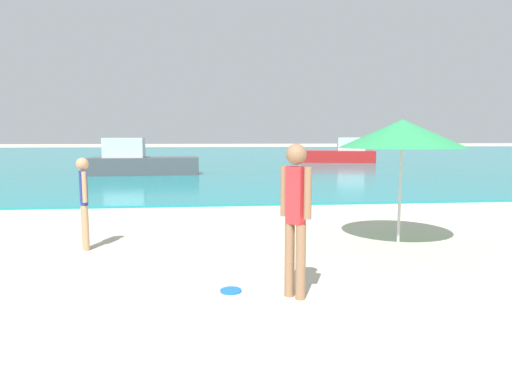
{
  "coord_description": "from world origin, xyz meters",
  "views": [
    {
      "loc": [
        -0.75,
        -1.78,
        1.85
      ],
      "look_at": [
        0.07,
        6.01,
        0.88
      ],
      "focal_mm": 32.02,
      "sensor_mm": 36.0,
      "label": 1
    }
  ],
  "objects_px": {
    "person_standing": "(296,212)",
    "boat_near": "(140,162)",
    "frisbee": "(231,291)",
    "beach_umbrella": "(402,134)",
    "boat_far": "(340,154)",
    "person_distant": "(84,198)"
  },
  "relations": [
    {
      "from": "frisbee",
      "to": "person_distant",
      "type": "distance_m",
      "value": 3.31
    },
    {
      "from": "person_standing",
      "to": "frisbee",
      "type": "xyz_separation_m",
      "value": [
        -0.72,
        0.27,
        -0.99
      ]
    },
    {
      "from": "boat_near",
      "to": "person_distant",
      "type": "bearing_deg",
      "value": -86.13
    },
    {
      "from": "person_standing",
      "to": "boat_far",
      "type": "height_order",
      "value": "person_standing"
    },
    {
      "from": "person_standing",
      "to": "boat_near",
      "type": "distance_m",
      "value": 16.97
    },
    {
      "from": "beach_umbrella",
      "to": "frisbee",
      "type": "bearing_deg",
      "value": -143.98
    },
    {
      "from": "person_distant",
      "to": "boat_far",
      "type": "bearing_deg",
      "value": -47.43
    },
    {
      "from": "boat_near",
      "to": "boat_far",
      "type": "relative_size",
      "value": 0.97
    },
    {
      "from": "frisbee",
      "to": "person_distant",
      "type": "bearing_deg",
      "value": 134.72
    },
    {
      "from": "person_standing",
      "to": "person_distant",
      "type": "distance_m",
      "value": 3.92
    },
    {
      "from": "person_standing",
      "to": "boat_near",
      "type": "relative_size",
      "value": 0.36
    },
    {
      "from": "boat_near",
      "to": "frisbee",
      "type": "bearing_deg",
      "value": -78.97
    },
    {
      "from": "frisbee",
      "to": "boat_far",
      "type": "distance_m",
      "value": 26.08
    },
    {
      "from": "boat_far",
      "to": "person_distant",
      "type": "bearing_deg",
      "value": 76.29
    },
    {
      "from": "person_standing",
      "to": "beach_umbrella",
      "type": "xyz_separation_m",
      "value": [
        2.29,
        2.46,
        0.88
      ]
    },
    {
      "from": "beach_umbrella",
      "to": "boat_far",
      "type": "bearing_deg",
      "value": 76.1
    },
    {
      "from": "frisbee",
      "to": "beach_umbrella",
      "type": "height_order",
      "value": "beach_umbrella"
    },
    {
      "from": "person_standing",
      "to": "boat_far",
      "type": "xyz_separation_m",
      "value": [
        7.84,
        24.89,
        -0.37
      ]
    },
    {
      "from": "frisbee",
      "to": "beach_umbrella",
      "type": "relative_size",
      "value": 0.12
    },
    {
      "from": "frisbee",
      "to": "person_distant",
      "type": "xyz_separation_m",
      "value": [
        -2.25,
        2.27,
        0.84
      ]
    },
    {
      "from": "frisbee",
      "to": "beach_umbrella",
      "type": "xyz_separation_m",
      "value": [
        3.01,
        2.19,
        1.87
      ]
    },
    {
      "from": "person_standing",
      "to": "person_distant",
      "type": "bearing_deg",
      "value": -174.82
    }
  ]
}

